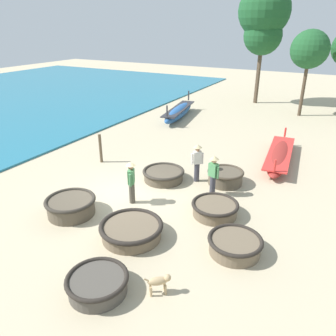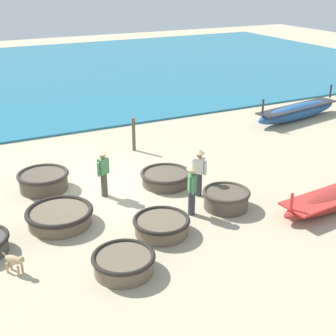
{
  "view_description": "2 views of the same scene",
  "coord_description": "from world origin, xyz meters",
  "views": [
    {
      "loc": [
        6.85,
        -9.13,
        6.24
      ],
      "look_at": [
        1.25,
        1.19,
        1.03
      ],
      "focal_mm": 35.0,
      "sensor_mm": 36.0,
      "label": 1
    },
    {
      "loc": [
        14.18,
        -4.68,
        7.07
      ],
      "look_at": [
        1.27,
        1.76,
        0.94
      ],
      "focal_mm": 50.0,
      "sensor_mm": 36.0,
      "label": 2
    }
  ],
  "objects": [
    {
      "name": "tree_rightmost",
      "position": [
        4.08,
        16.26,
        4.58
      ],
      "size": [
        2.59,
        2.59,
        5.91
      ],
      "color": "#4C3D2D",
      "rests_on": "ground"
    },
    {
      "name": "mooring_post_shoreline",
      "position": [
        -3.07,
        2.31,
        0.71
      ],
      "size": [
        0.14,
        0.14,
        1.42
      ],
      "primitive_type": "cylinder",
      "color": "brown",
      "rests_on": "ground"
    },
    {
      "name": "long_boat_red_hull",
      "position": [
        4.55,
        6.54,
        0.3
      ],
      "size": [
        1.54,
        5.45,
        1.02
      ],
      "color": "maroon",
      "rests_on": "ground"
    },
    {
      "name": "dog",
      "position": [
        3.67,
        -3.72,
        0.37
      ],
      "size": [
        0.57,
        0.49,
        0.55
      ],
      "color": "tan",
      "rests_on": "ground"
    },
    {
      "name": "fisherman_hauling",
      "position": [
        1.88,
        2.61,
        0.96
      ],
      "size": [
        0.44,
        0.38,
        1.67
      ],
      "color": "#383842",
      "rests_on": "ground"
    },
    {
      "name": "coracle_far_left",
      "position": [
        3.04,
        2.96,
        0.32
      ],
      "size": [
        1.53,
        1.53,
        0.6
      ],
      "color": "brown",
      "rests_on": "ground"
    },
    {
      "name": "coracle_beside_post",
      "position": [
        2.28,
        -4.42,
        0.26
      ],
      "size": [
        1.6,
        1.6,
        0.48
      ],
      "color": "#4C473F",
      "rests_on": "ground"
    },
    {
      "name": "ground_plane",
      "position": [
        0.0,
        0.0,
        0.0
      ],
      "size": [
        80.0,
        80.0,
        0.0
      ],
      "primitive_type": "plane",
      "color": "#BCAD8C"
    },
    {
      "name": "tree_left_mid",
      "position": [
        0.07,
        18.94,
        7.1
      ],
      "size": [
        4.0,
        4.0,
        9.12
      ],
      "color": "#4C3D2D",
      "rests_on": "ground"
    },
    {
      "name": "coracle_nearest",
      "position": [
        -0.94,
        -1.97,
        0.34
      ],
      "size": [
        1.77,
        1.77,
        0.63
      ],
      "color": "brown",
      "rests_on": "ground"
    },
    {
      "name": "fisherman_with_hat",
      "position": [
        2.94,
        1.75,
        0.96
      ],
      "size": [
        0.5,
        0.36,
        1.67
      ],
      "color": "#383842",
      "rests_on": "ground"
    },
    {
      "name": "coracle_tilted",
      "position": [
        0.58,
        2.01,
        0.26
      ],
      "size": [
        1.81,
        1.81,
        0.48
      ],
      "color": "brown",
      "rests_on": "ground"
    },
    {
      "name": "tree_right_mid",
      "position": [
        0.17,
        18.89,
        5.31
      ],
      "size": [
        3.0,
        3.0,
        6.85
      ],
      "color": "#4C3D2D",
      "rests_on": "ground"
    },
    {
      "name": "long_boat_green_hull",
      "position": [
        -3.46,
        11.47,
        0.41
      ],
      "size": [
        1.87,
        5.72,
        1.45
      ],
      "color": "#285693",
      "rests_on": "ground"
    },
    {
      "name": "coracle_upturned",
      "position": [
        3.56,
        0.41,
        0.27
      ],
      "size": [
        1.67,
        1.67,
        0.49
      ],
      "color": "brown",
      "rests_on": "ground"
    },
    {
      "name": "coracle_front_left",
      "position": [
        1.72,
        -2.09,
        0.28
      ],
      "size": [
        2.02,
        2.02,
        0.5
      ],
      "color": "brown",
      "rests_on": "ground"
    },
    {
      "name": "fisherman_standing_right",
      "position": [
        0.49,
        -0.25,
        0.96
      ],
      "size": [
        0.36,
        0.49,
        1.67
      ],
      "color": "#4C473D",
      "rests_on": "ground"
    },
    {
      "name": "coracle_weathered",
      "position": [
        4.82,
        -1.26,
        0.28
      ],
      "size": [
        1.63,
        1.63,
        0.51
      ],
      "color": "brown",
      "rests_on": "ground"
    }
  ]
}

